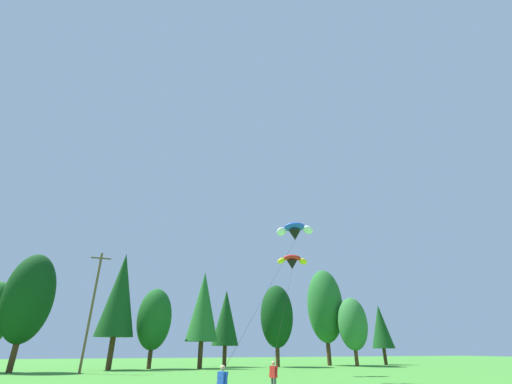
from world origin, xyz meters
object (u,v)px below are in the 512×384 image
kite_flyer_mid (274,375)px  parafoil_kite_high_blue_white (295,231)px  kite_flyer_near (222,384)px  parafoil_kite_mid_red_yellow (292,261)px  utility_pole (92,307)px

kite_flyer_mid → parafoil_kite_high_blue_white: size_ratio=0.13×
kite_flyer_near → kite_flyer_mid: bearing=46.4°
kite_flyer_mid → parafoil_kite_mid_red_yellow: size_ratio=0.11×
parafoil_kite_mid_red_yellow → kite_flyer_mid: bearing=-120.7°
utility_pole → kite_flyer_near: (7.75, -27.70, -5.58)m
kite_flyer_near → parafoil_kite_high_blue_white: 18.50m
kite_flyer_near → parafoil_kite_high_blue_white: bearing=50.3°
utility_pole → kite_flyer_near: bearing=-74.4°
kite_flyer_mid → utility_pole: bearing=116.9°
parafoil_kite_high_blue_white → parafoil_kite_mid_red_yellow: parafoil_kite_high_blue_white is taller
utility_pole → kite_flyer_near: size_ratio=7.45×
parafoil_kite_high_blue_white → kite_flyer_near: bearing=-129.7°
utility_pole → kite_flyer_near: utility_pole is taller
kite_flyer_near → parafoil_kite_high_blue_white: size_ratio=0.13×
kite_flyer_near → kite_flyer_mid: 5.95m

